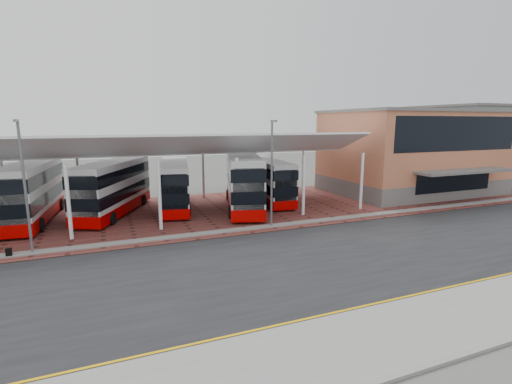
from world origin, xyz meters
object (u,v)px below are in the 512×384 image
bus_1 (32,192)px  bus_4 (243,182)px  bus_2 (114,188)px  bus_3 (175,185)px  terminal (412,151)px  bus_5 (268,181)px

bus_1 → bus_4: (17.29, -2.02, 0.11)m
bus_4 → bus_1: bearing=-170.6°
bus_2 → bus_3: 5.27m
terminal → bus_1: terminal is taller
bus_3 → bus_5: bus_3 is taller
terminal → bus_1: 38.24m
bus_1 → bus_5: 20.68m
bus_2 → bus_3: bearing=27.0°
bus_1 → bus_5: size_ratio=1.12×
bus_1 → terminal: bearing=3.5°
bus_1 → bus_3: 11.41m
bus_1 → bus_5: bearing=4.9°
bus_1 → bus_5: (20.68, -0.02, -0.26)m
bus_1 → bus_3: bus_1 is taller
bus_1 → bus_2: 6.14m
terminal → bus_4: terminal is taller
bus_4 → bus_5: bearing=46.6°
bus_2 → bus_3: bus_2 is taller
bus_2 → bus_4: bearing=13.6°
bus_4 → bus_5: 3.95m
bus_1 → bus_3: (11.41, 0.31, -0.20)m
bus_4 → terminal: bearing=18.9°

